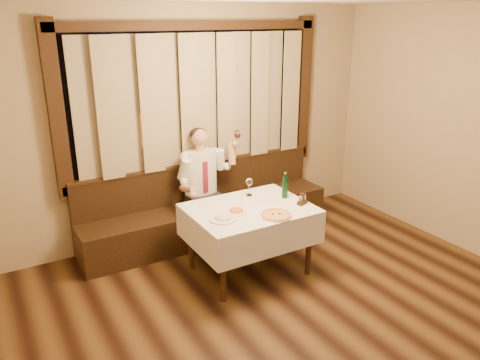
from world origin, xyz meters
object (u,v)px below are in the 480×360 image
green_bottle (285,187)px  seated_man (204,178)px  banquette (207,213)px  cruet_caddy (302,200)px  pasta_cream (223,216)px  dining_table (250,217)px  pasta_red (236,209)px  pizza (276,215)px

green_bottle → seated_man: seated_man is taller
banquette → cruet_caddy: (0.53, -1.23, 0.49)m
banquette → pasta_cream: bearing=-108.6°
pasta_cream → green_bottle: green_bottle is taller
seated_man → dining_table: bearing=-85.5°
pasta_cream → cruet_caddy: 0.92m
pasta_cream → seated_man: seated_man is taller
banquette → cruet_caddy: 1.43m
banquette → green_bottle: green_bottle is taller
pasta_red → pasta_cream: 0.22m
banquette → pasta_red: 1.18m
pizza → seated_man: seated_man is taller
dining_table → green_bottle: 0.53m
pizza → cruet_caddy: bearing=16.2°
green_bottle → banquette: bearing=116.0°
dining_table → seated_man: bearing=94.5°
pasta_red → green_bottle: 0.68m
dining_table → seated_man: seated_man is taller
cruet_caddy → seated_man: size_ratio=0.09×
pizza → pasta_red: size_ratio=1.34×
pasta_red → green_bottle: size_ratio=0.82×
pizza → banquette: bearing=94.6°
green_bottle → seated_man: size_ratio=0.21×
pizza → green_bottle: bearing=45.3°
banquette → seated_man: 0.52m
dining_table → cruet_caddy: bearing=-21.5°
banquette → cruet_caddy: banquette is taller
pasta_red → cruet_caddy: cruet_caddy is taller
banquette → pasta_red: size_ratio=13.35×
banquette → pizza: size_ratio=9.95×
pizza → green_bottle: green_bottle is taller
banquette → green_bottle: (0.48, -0.98, 0.57)m
dining_table → pizza: bearing=-71.7°
pasta_red → seated_man: size_ratio=0.17×
pasta_red → pasta_cream: pasta_cream is taller
banquette → seated_man: size_ratio=2.27×
banquette → green_bottle: size_ratio=10.91×
pasta_cream → cruet_caddy: bearing=-4.8°
pasta_cream → cruet_caddy: size_ratio=2.19×
pasta_cream → green_bottle: size_ratio=0.96×
pasta_cream → cruet_caddy: cruet_caddy is taller
pasta_red → green_bottle: green_bottle is taller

